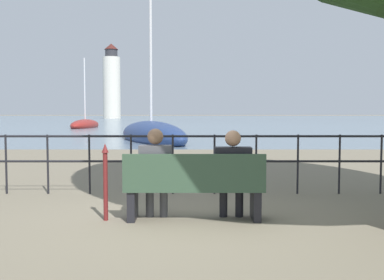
{
  "coord_description": "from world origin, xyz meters",
  "views": [
    {
      "loc": [
        -0.03,
        -5.65,
        1.42
      ],
      "look_at": [
        0.0,
        0.5,
        1.04
      ],
      "focal_mm": 40.0,
      "sensor_mm": 36.0,
      "label": 1
    }
  ],
  "objects_px": {
    "closed_umbrella": "(103,178)",
    "harbor_lighthouse": "(110,84)",
    "sailboat_3": "(149,135)",
    "sailboat_0": "(83,125)",
    "park_bench": "(192,188)",
    "seated_person_right": "(231,170)",
    "seated_person_left": "(154,169)"
  },
  "relations": [
    {
      "from": "closed_umbrella",
      "to": "harbor_lighthouse",
      "type": "bearing_deg",
      "value": 100.56
    },
    {
      "from": "sailboat_3",
      "to": "sailboat_0",
      "type": "bearing_deg",
      "value": 89.88
    },
    {
      "from": "park_bench",
      "to": "harbor_lighthouse",
      "type": "height_order",
      "value": "harbor_lighthouse"
    },
    {
      "from": "sailboat_0",
      "to": "seated_person_right",
      "type": "bearing_deg",
      "value": -71.95
    },
    {
      "from": "park_bench",
      "to": "seated_person_right",
      "type": "bearing_deg",
      "value": 8.51
    },
    {
      "from": "sailboat_0",
      "to": "sailboat_3",
      "type": "xyz_separation_m",
      "value": [
        8.74,
        -21.38,
        0.05
      ]
    },
    {
      "from": "closed_umbrella",
      "to": "harbor_lighthouse",
      "type": "relative_size",
      "value": 0.05
    },
    {
      "from": "sailboat_3",
      "to": "park_bench",
      "type": "bearing_deg",
      "value": -104.91
    },
    {
      "from": "park_bench",
      "to": "seated_person_right",
      "type": "xyz_separation_m",
      "value": [
        0.51,
        0.08,
        0.23
      ]
    },
    {
      "from": "park_bench",
      "to": "sailboat_3",
      "type": "relative_size",
      "value": 0.21
    },
    {
      "from": "seated_person_left",
      "to": "harbor_lighthouse",
      "type": "xyz_separation_m",
      "value": [
        -23.2,
        120.91,
        9.53
      ]
    },
    {
      "from": "park_bench",
      "to": "seated_person_left",
      "type": "relative_size",
      "value": 1.51
    },
    {
      "from": "seated_person_left",
      "to": "sailboat_0",
      "type": "distance_m",
      "value": 39.04
    },
    {
      "from": "park_bench",
      "to": "sailboat_0",
      "type": "distance_m",
      "value": 39.25
    },
    {
      "from": "closed_umbrella",
      "to": "sailboat_0",
      "type": "relative_size",
      "value": 0.13
    },
    {
      "from": "sailboat_3",
      "to": "harbor_lighthouse",
      "type": "bearing_deg",
      "value": 79.31
    },
    {
      "from": "park_bench",
      "to": "closed_umbrella",
      "type": "xyz_separation_m",
      "value": [
        -1.17,
        0.02,
        0.14
      ]
    },
    {
      "from": "seated_person_left",
      "to": "harbor_lighthouse",
      "type": "bearing_deg",
      "value": 100.86
    },
    {
      "from": "seated_person_left",
      "to": "sailboat_0",
      "type": "relative_size",
      "value": 0.15
    },
    {
      "from": "sailboat_0",
      "to": "sailboat_3",
      "type": "distance_m",
      "value": 23.1
    },
    {
      "from": "seated_person_right",
      "to": "harbor_lighthouse",
      "type": "height_order",
      "value": "harbor_lighthouse"
    },
    {
      "from": "seated_person_left",
      "to": "closed_umbrella",
      "type": "height_order",
      "value": "seated_person_left"
    },
    {
      "from": "seated_person_left",
      "to": "sailboat_0",
      "type": "xyz_separation_m",
      "value": [
        -10.35,
        37.64,
        -0.4
      ]
    },
    {
      "from": "closed_umbrella",
      "to": "sailboat_3",
      "type": "xyz_separation_m",
      "value": [
        -0.96,
        16.31,
        -0.25
      ]
    },
    {
      "from": "seated_person_left",
      "to": "closed_umbrella",
      "type": "xyz_separation_m",
      "value": [
        -0.66,
        -0.06,
        -0.1
      ]
    },
    {
      "from": "seated_person_left",
      "to": "park_bench",
      "type": "bearing_deg",
      "value": -8.6
    },
    {
      "from": "seated_person_right",
      "to": "seated_person_left",
      "type": "bearing_deg",
      "value": 179.95
    },
    {
      "from": "closed_umbrella",
      "to": "harbor_lighthouse",
      "type": "distance_m",
      "value": 123.43
    },
    {
      "from": "closed_umbrella",
      "to": "sailboat_0",
      "type": "xyz_separation_m",
      "value": [
        -9.69,
        37.69,
        -0.3
      ]
    },
    {
      "from": "seated_person_left",
      "to": "harbor_lighthouse",
      "type": "height_order",
      "value": "harbor_lighthouse"
    },
    {
      "from": "closed_umbrella",
      "to": "seated_person_right",
      "type": "bearing_deg",
      "value": 1.97
    },
    {
      "from": "seated_person_right",
      "to": "harbor_lighthouse",
      "type": "relative_size",
      "value": 0.05
    }
  ]
}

